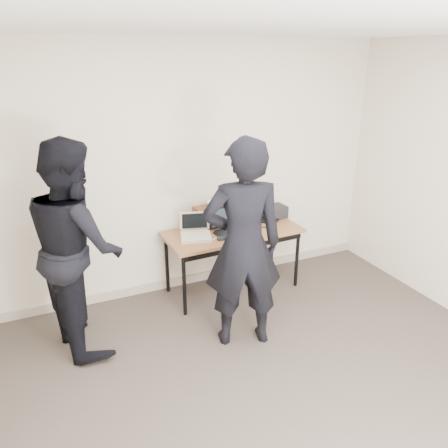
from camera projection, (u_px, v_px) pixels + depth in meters
room at (311, 252)px, 2.81m from camera, size 4.60×4.60×2.80m
desk at (233, 236)px, 4.81m from camera, size 1.52×0.71×0.72m
laptop_beige at (196, 233)px, 4.61m from camera, size 0.39×0.38×0.25m
laptop_center at (232, 227)px, 4.72m from camera, size 0.43×0.42×0.29m
laptop_right at (266, 215)px, 5.11m from camera, size 0.41×0.41×0.22m
leather_satchel at (210, 216)px, 4.86m from camera, size 0.37×0.20×0.25m
tissue at (212, 202)px, 4.82m from camera, size 0.14×0.12×0.08m
equipment_box at (275, 212)px, 5.16m from camera, size 0.26×0.23×0.14m
power_brick at (221, 239)px, 4.55m from camera, size 0.08×0.06×0.03m
cables at (237, 230)px, 4.80m from camera, size 1.16×0.42×0.01m
person_typist at (243, 246)px, 3.82m from camera, size 0.80×0.63×1.94m
person_observer at (76, 246)px, 3.82m from camera, size 0.89×1.06×1.92m
baseboard at (195, 278)px, 5.18m from camera, size 4.50×0.03×0.10m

